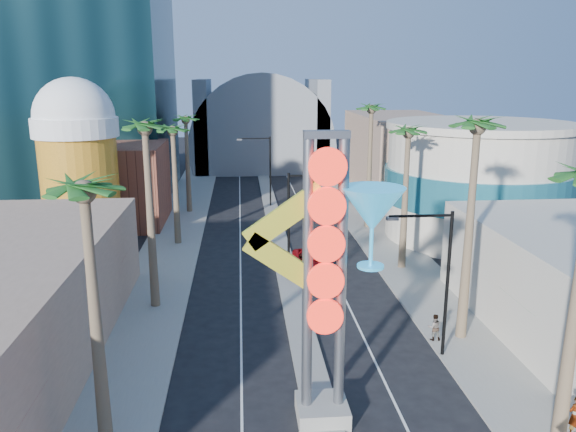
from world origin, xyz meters
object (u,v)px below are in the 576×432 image
Objects in this scene: pedestrian_a at (575,416)px; red_pickup at (312,262)px; pedestrian_b at (434,327)px; neon_sign at (345,260)px.

red_pickup is at bearing -78.98° from pedestrian_a.
pedestrian_a is (8.19, -20.90, 0.25)m from red_pickup.
pedestrian_b is (5.34, -12.03, 0.12)m from red_pickup.
neon_sign is 8.17× the size of pedestrian_b.
red_pickup is at bearing -61.23° from pedestrian_b.
red_pickup is 3.20× the size of pedestrian_a.
red_pickup is at bearing 86.50° from neon_sign.
pedestrian_b reaches higher than red_pickup.
neon_sign is 11.31m from pedestrian_b.
pedestrian_a is at bearing -13.07° from neon_sign.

